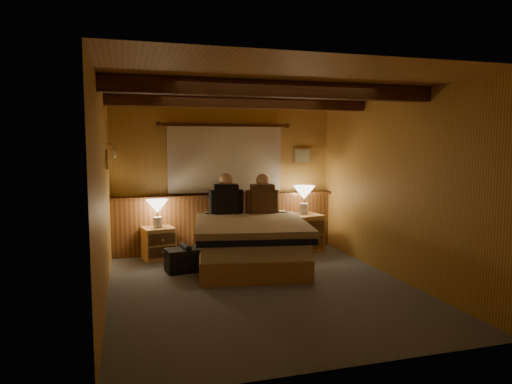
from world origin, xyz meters
name	(u,v)px	position (x,y,z in m)	size (l,w,h in m)	color
floor	(262,288)	(0.00, 0.00, 0.00)	(4.20, 4.20, 0.00)	#4C525A
ceiling	(262,88)	(0.00, 0.00, 2.40)	(4.20, 4.20, 0.00)	#C48549
wall_back	(225,178)	(0.00, 2.10, 1.20)	(3.60, 3.60, 0.00)	gold
wall_left	(103,195)	(-1.80, 0.00, 1.20)	(4.20, 4.20, 0.00)	gold
wall_right	(394,186)	(1.80, 0.00, 1.20)	(4.20, 4.20, 0.00)	gold
wall_front	(343,217)	(0.00, -2.10, 1.20)	(3.60, 3.60, 0.00)	gold
wainscot	(226,221)	(0.00, 2.04, 0.49)	(3.60, 0.23, 0.94)	brown
curtain_window	(226,158)	(0.00, 2.03, 1.52)	(2.18, 0.09, 1.11)	#4D2D13
ceiling_beams	(258,97)	(0.00, 0.15, 2.31)	(3.60, 1.65, 0.16)	#4D2D13
coat_rail	(113,150)	(-1.72, 1.58, 1.67)	(0.05, 0.55, 0.24)	silver
framed_print	(302,156)	(1.35, 2.08, 1.55)	(0.30, 0.04, 0.25)	tan
bed	(250,242)	(0.13, 1.01, 0.35)	(1.81, 2.18, 0.67)	#B0834B
nightstand_left	(159,243)	(-1.10, 1.77, 0.25)	(0.52, 0.48, 0.49)	#B0834B
nightstand_right	(303,233)	(1.21, 1.66, 0.30)	(0.63, 0.59, 0.61)	#B0834B
lamp_left	(157,208)	(-1.11, 1.74, 0.79)	(0.33, 0.33, 0.43)	silver
lamp_right	(304,194)	(1.23, 1.70, 0.93)	(0.36, 0.36, 0.46)	silver
person_left	(226,197)	(-0.06, 1.71, 0.93)	(0.54, 0.25, 0.66)	black
person_right	(262,197)	(0.50, 1.61, 0.92)	(0.53, 0.25, 0.65)	#462E1C
duffel_bag	(186,259)	(-0.80, 0.99, 0.17)	(0.57, 0.40, 0.38)	black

